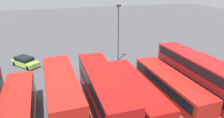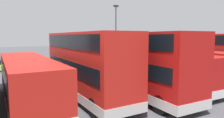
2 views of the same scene
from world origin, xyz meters
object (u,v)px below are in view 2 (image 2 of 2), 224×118
object	(u,v)px
bus_single_deck_fourth	(161,67)
car_hatchback_silver	(9,66)
bus_double_decker_second	(215,54)
bus_single_deck_seventh	(27,80)
lamp_post_tall	(116,31)
bus_double_decker_fifth	(134,61)
bus_single_deck_third	(193,64)
bus_double_decker_sixth	(86,63)

from	to	relation	value
bus_single_deck_fourth	car_hatchback_silver	bearing A→B (deg)	-52.08
bus_double_decker_second	bus_single_deck_fourth	world-z (taller)	bus_double_decker_second
bus_single_deck_seventh	bus_single_deck_fourth	bearing A→B (deg)	179.68
bus_single_deck_fourth	lamp_post_tall	xyz separation A→B (m)	(-2.63, -12.53, 3.46)
bus_single_deck_seventh	car_hatchback_silver	size ratio (longest dim) A/B	2.44
car_hatchback_silver	bus_double_decker_fifth	bearing A→B (deg)	117.17
car_hatchback_silver	lamp_post_tall	size ratio (longest dim) A/B	0.52
bus_double_decker_fifth	lamp_post_tall	size ratio (longest dim) A/B	1.29
car_hatchback_silver	bus_single_deck_fourth	bearing A→B (deg)	127.92
bus_double_decker_second	lamp_post_tall	world-z (taller)	lamp_post_tall
bus_single_deck_third	car_hatchback_silver	size ratio (longest dim) A/B	2.46
bus_double_decker_second	lamp_post_tall	xyz separation A→B (m)	(4.58, -12.66, 2.63)
bus_double_decker_second	bus_single_deck_fourth	distance (m)	7.26
bus_double_decker_second	bus_double_decker_sixth	xyz separation A→B (m)	(14.20, -0.01, -0.00)
bus_single_deck_seventh	lamp_post_tall	distance (m)	18.65
bus_single_deck_seventh	car_hatchback_silver	bearing A→B (deg)	-87.67
bus_double_decker_sixth	bus_single_deck_seventh	xyz separation A→B (m)	(3.81, -0.19, -0.82)
bus_single_deck_fourth	car_hatchback_silver	world-z (taller)	bus_single_deck_fourth
bus_double_decker_fifth	bus_double_decker_sixth	xyz separation A→B (m)	(3.55, -0.75, -0.00)
bus_single_deck_third	bus_single_deck_fourth	world-z (taller)	same
bus_single_deck_third	lamp_post_tall	world-z (taller)	lamp_post_tall
bus_single_deck_seventh	bus_double_decker_sixth	bearing A→B (deg)	177.16
bus_single_deck_third	bus_double_decker_sixth	distance (m)	11.04
bus_double_decker_fifth	car_hatchback_silver	size ratio (longest dim) A/B	2.50
bus_single_deck_third	bus_single_deck_fourth	distance (m)	4.02
bus_double_decker_sixth	bus_single_deck_fourth	bearing A→B (deg)	-178.94
bus_single_deck_fourth	lamp_post_tall	world-z (taller)	lamp_post_tall
bus_double_decker_second	bus_single_deck_third	bearing A→B (deg)	-2.38
bus_single_deck_fourth	bus_double_decker_fifth	distance (m)	3.64
bus_single_deck_third	bus_double_decker_sixth	size ratio (longest dim) A/B	1.08
bus_single_deck_fourth	bus_double_decker_sixth	size ratio (longest dim) A/B	1.09
bus_double_decker_fifth	bus_double_decker_sixth	distance (m)	3.63
bus_double_decker_second	lamp_post_tall	size ratio (longest dim) A/B	1.37
lamp_post_tall	car_hatchback_silver	bearing A→B (deg)	-8.52
bus_single_deck_seventh	car_hatchback_silver	distance (m)	14.61
bus_double_decker_sixth	bus_double_decker_second	bearing A→B (deg)	179.96
bus_single_deck_fourth	lamp_post_tall	distance (m)	13.26
bus_double_decker_fifth	lamp_post_tall	xyz separation A→B (m)	(-6.07, -13.40, 2.63)
bus_single_deck_third	bus_double_decker_fifth	size ratio (longest dim) A/B	0.98
car_hatchback_silver	lamp_post_tall	world-z (taller)	lamp_post_tall
bus_double_decker_second	lamp_post_tall	bearing A→B (deg)	-70.11
bus_single_deck_fourth	bus_double_decker_second	bearing A→B (deg)	178.90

